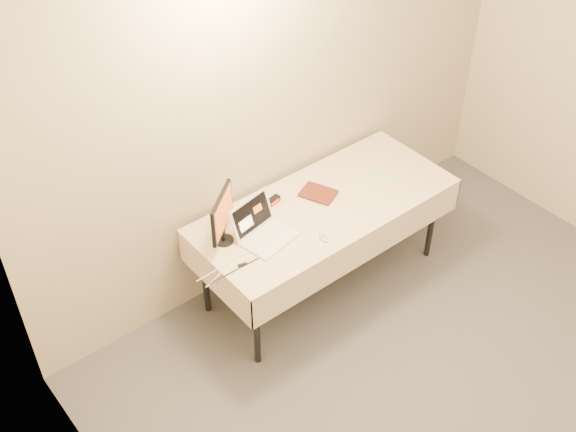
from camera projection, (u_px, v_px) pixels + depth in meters
back_wall at (283, 99)px, 4.78m from camera, size 4.00×0.10×2.70m
table at (325, 211)px, 4.94m from camera, size 1.86×0.81×0.74m
laptop at (262, 229)px, 4.62m from camera, size 0.40×0.38×0.23m
monitor at (222, 215)px, 4.48m from camera, size 0.30×0.24×0.37m
book at (313, 188)px, 4.85m from camera, size 0.17×0.09×0.24m
alarm_clock at (273, 201)px, 4.90m from camera, size 0.11×0.06×0.04m
clicker at (323, 238)px, 4.63m from camera, size 0.06×0.10×0.02m
paper_form at (382, 177)px, 5.14m from camera, size 0.19×0.29×0.00m
usb_dongle at (242, 265)px, 4.44m from camera, size 0.06×0.03×0.01m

